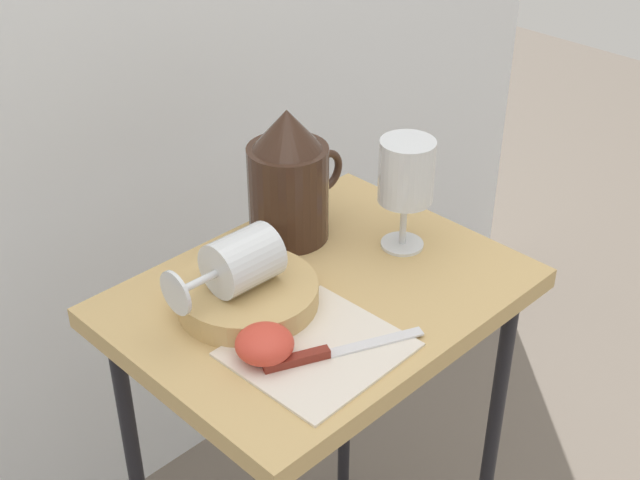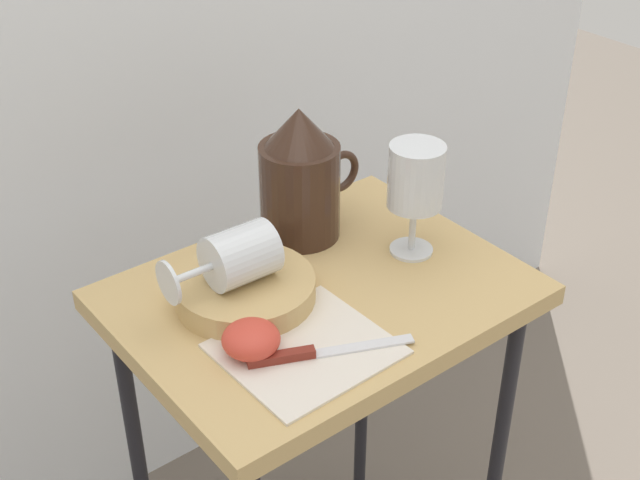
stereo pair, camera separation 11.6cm
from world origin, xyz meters
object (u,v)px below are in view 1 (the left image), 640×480
knife (321,354)px  table (320,337)px  basket_tray (248,295)px  apple_half_left (265,344)px  wine_glass_upright (406,177)px  wine_glass_tipped_near (240,261)px  pitcher (289,187)px

knife → table: bearing=45.6°
basket_tray → knife: 0.15m
table → basket_tray: (-0.10, 0.04, 0.10)m
basket_tray → apple_half_left: bearing=-120.2°
table → wine_glass_upright: wine_glass_upright is taller
wine_glass_tipped_near → apple_half_left: 0.12m
table → knife: size_ratio=3.64×
table → pitcher: (0.07, 0.13, 0.17)m
knife → wine_glass_upright: bearing=20.2°
pitcher → basket_tray: bearing=-150.8°
basket_tray → wine_glass_tipped_near: 0.06m
table → wine_glass_tipped_near: (-0.10, 0.04, 0.16)m
pitcher → apple_half_left: (-0.22, -0.19, -0.06)m
basket_tray → wine_glass_tipped_near: bearing=160.9°
pitcher → apple_half_left: 0.30m
table → wine_glass_upright: 0.26m
basket_tray → wine_glass_upright: wine_glass_upright is taller
table → basket_tray: 0.15m
table → apple_half_left: 0.20m
wine_glass_tipped_near → apple_half_left: wine_glass_tipped_near is taller
table → pitcher: pitcher is taller
pitcher → wine_glass_upright: (0.10, -0.14, 0.03)m
wine_glass_tipped_near → knife: 0.16m
basket_tray → pitcher: pitcher is taller
wine_glass_tipped_near → knife: size_ratio=0.77×
wine_glass_tipped_near → apple_half_left: size_ratio=2.11×
wine_glass_upright → knife: bearing=-159.8°
basket_tray → wine_glass_upright: bearing=-10.7°
basket_tray → knife: (-0.01, -0.15, -0.01)m
pitcher → wine_glass_tipped_near: 0.19m
wine_glass_tipped_near → knife: (-0.00, -0.15, -0.06)m
pitcher → apple_half_left: pitcher is taller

